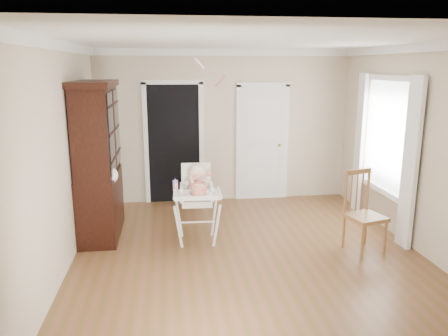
{
  "coord_description": "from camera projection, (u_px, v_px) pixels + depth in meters",
  "views": [
    {
      "loc": [
        -1.0,
        -5.21,
        2.41
      ],
      "look_at": [
        -0.27,
        0.45,
        1.07
      ],
      "focal_mm": 35.0,
      "sensor_mm": 36.0,
      "label": 1
    }
  ],
  "objects": [
    {
      "name": "high_chair",
      "position": [
        197.0,
        194.0,
        6.0
      ],
      "size": [
        0.66,
        0.81,
        1.11
      ],
      "rotation": [
        0.0,
        0.0,
        -0.04
      ],
      "color": "white",
      "rests_on": "floor"
    },
    {
      "name": "window_right",
      "position": [
        384.0,
        144.0,
        6.46
      ],
      "size": [
        0.13,
        1.84,
        2.3
      ],
      "color": "white",
      "rests_on": "wall_right"
    },
    {
      "name": "wall_left",
      "position": [
        61.0,
        159.0,
        5.12
      ],
      "size": [
        0.0,
        5.0,
        5.0
      ],
      "primitive_type": "plane",
      "rotation": [
        1.57,
        0.0,
        1.57
      ],
      "color": "beige",
      "rests_on": "floor"
    },
    {
      "name": "dining_chair",
      "position": [
        364.0,
        214.0,
        5.75
      ],
      "size": [
        0.54,
        0.54,
        1.08
      ],
      "rotation": [
        0.0,
        0.0,
        0.27
      ],
      "color": "brown",
      "rests_on": "floor"
    },
    {
      "name": "china_cabinet",
      "position": [
        98.0,
        161.0,
        6.15
      ],
      "size": [
        0.58,
        1.31,
        2.21
      ],
      "color": "black",
      "rests_on": "floor"
    },
    {
      "name": "crown_molding",
      "position": [
        251.0,
        46.0,
        5.1
      ],
      "size": [
        4.5,
        5.0,
        0.12
      ],
      "primitive_type": null,
      "color": "white",
      "rests_on": "ceiling"
    },
    {
      "name": "wall_back",
      "position": [
        224.0,
        127.0,
        7.81
      ],
      "size": [
        4.5,
        0.0,
        4.5
      ],
      "primitive_type": "plane",
      "rotation": [
        1.57,
        0.0,
        0.0
      ],
      "color": "beige",
      "rests_on": "floor"
    },
    {
      "name": "baby",
      "position": [
        197.0,
        183.0,
        5.99
      ],
      "size": [
        0.32,
        0.25,
        0.49
      ],
      "rotation": [
        0.0,
        0.0,
        -0.04
      ],
      "color": "beige",
      "rests_on": "high_chair"
    },
    {
      "name": "cake",
      "position": [
        199.0,
        190.0,
        5.71
      ],
      "size": [
        0.26,
        0.26,
        0.12
      ],
      "color": "silver",
      "rests_on": "high_chair"
    },
    {
      "name": "closet_door",
      "position": [
        262.0,
        144.0,
        7.95
      ],
      "size": [
        0.96,
        0.09,
        2.13
      ],
      "color": "white",
      "rests_on": "wall_back"
    },
    {
      "name": "streamer",
      "position": [
        199.0,
        63.0,
        5.56
      ],
      "size": [
        0.11,
        0.49,
        0.15
      ],
      "primitive_type": null,
      "rotation": [
        0.26,
        0.0,
        0.16
      ],
      "color": "pink",
      "rests_on": "ceiling"
    },
    {
      "name": "ceiling",
      "position": [
        252.0,
        40.0,
        5.09
      ],
      "size": [
        5.0,
        5.0,
        0.0
      ],
      "primitive_type": "plane",
      "rotation": [
        3.14,
        0.0,
        0.0
      ],
      "color": "white",
      "rests_on": "wall_back"
    },
    {
      "name": "doorway",
      "position": [
        174.0,
        141.0,
        7.74
      ],
      "size": [
        1.06,
        0.05,
        2.22
      ],
      "color": "black",
      "rests_on": "wall_back"
    },
    {
      "name": "wall_right",
      "position": [
        420.0,
        149.0,
        5.68
      ],
      "size": [
        0.0,
        5.0,
        5.0
      ],
      "primitive_type": "plane",
      "rotation": [
        1.57,
        0.0,
        -1.57
      ],
      "color": "beige",
      "rests_on": "floor"
    },
    {
      "name": "floor",
      "position": [
        249.0,
        255.0,
        5.71
      ],
      "size": [
        5.0,
        5.0,
        0.0
      ],
      "primitive_type": "plane",
      "color": "brown",
      "rests_on": "ground"
    },
    {
      "name": "sippy_cup",
      "position": [
        175.0,
        185.0,
        5.86
      ],
      "size": [
        0.07,
        0.07,
        0.18
      ],
      "rotation": [
        0.0,
        0.0,
        -0.04
      ],
      "color": "pink",
      "rests_on": "high_chair"
    }
  ]
}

